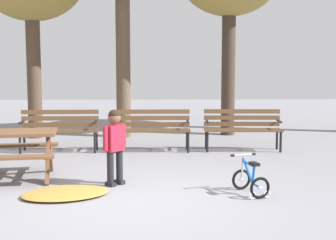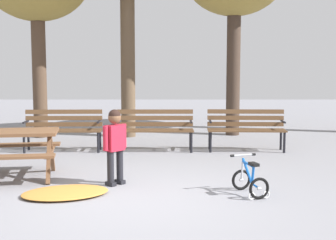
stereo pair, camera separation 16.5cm
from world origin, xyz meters
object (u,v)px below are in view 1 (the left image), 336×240
Objects in this scene: park_bench_far_left at (59,127)px; park_bench_left at (151,126)px; park_bench_right at (242,126)px; kids_bicycle at (251,180)px; child_standing at (115,141)px.

park_bench_far_left is 1.01× the size of park_bench_left.
park_bench_far_left is 3.81m from park_bench_right.
park_bench_far_left is 4.79m from kids_bicycle.
child_standing reaches higher than park_bench_left.
park_bench_left is at bearing -179.49° from park_bench_right.
park_bench_left is 1.90m from park_bench_right.
park_bench_right is 2.58× the size of kids_bicycle.
park_bench_far_left is at bearing -179.39° from park_bench_right.
kids_bicycle is at bearing -67.72° from park_bench_left.
child_standing is at bearing -64.35° from park_bench_far_left.
park_bench_far_left is at bearing 115.65° from child_standing.
child_standing is (-0.52, -2.91, 0.17)m from park_bench_left.
park_bench_right is (3.81, 0.04, 0.00)m from park_bench_far_left.
park_bench_left and park_bench_right have the same top height.
kids_bicycle is at bearing -46.01° from park_bench_far_left.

